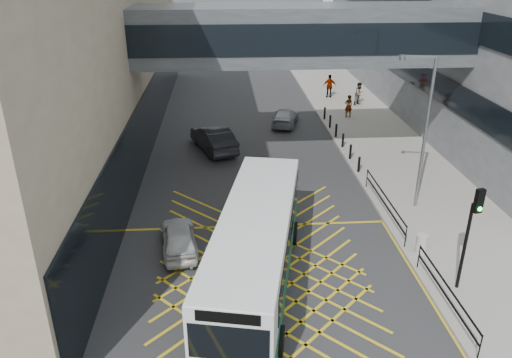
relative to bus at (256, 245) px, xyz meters
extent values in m
plane|color=#333335|center=(0.26, -0.21, -1.62)|extent=(120.00, 120.00, 0.00)
cube|color=black|center=(-5.70, 15.79, 0.38)|extent=(0.10, 41.50, 4.00)
cube|color=black|center=(12.22, 23.79, 2.38)|extent=(0.10, 43.50, 1.60)
cube|color=black|center=(12.22, 23.79, 6.38)|extent=(0.10, 43.50, 1.60)
cube|color=#43484D|center=(3.26, 11.79, 5.88)|extent=(20.00, 4.00, 3.00)
cube|color=black|center=(3.26, 9.77, 5.88)|extent=(19.50, 0.06, 1.60)
cube|color=black|center=(3.26, 13.81, 5.88)|extent=(19.50, 0.06, 1.60)
cube|color=gray|center=(9.26, 14.79, -1.54)|extent=(6.00, 54.00, 0.16)
cube|color=gold|center=(0.26, -0.21, -1.62)|extent=(12.00, 9.00, 0.01)
cube|color=silver|center=(-0.02, -0.11, 0.03)|extent=(4.56, 10.99, 2.63)
cube|color=#0E482E|center=(-0.02, -0.11, -1.12)|extent=(4.61, 11.04, 0.33)
cube|color=#0E482E|center=(-0.02, -0.11, -0.60)|extent=(4.63, 11.04, 0.21)
cube|color=black|center=(0.10, 0.46, 0.37)|extent=(4.34, 9.67, 1.02)
cube|color=black|center=(-1.11, -5.34, 0.28)|extent=(2.21, 0.53, 1.17)
cube|color=black|center=(-1.11, -5.36, 1.15)|extent=(1.73, 0.41, 0.34)
cube|color=silver|center=(-0.02, -0.11, 1.36)|extent=(4.52, 10.89, 0.10)
cube|color=black|center=(1.07, 5.14, -1.14)|extent=(2.41, 0.59, 0.29)
cylinder|color=black|center=(-1.94, -3.30, -1.14)|extent=(0.47, 1.01, 0.97)
cylinder|color=black|center=(0.47, -3.80, -1.14)|extent=(0.47, 1.01, 0.97)
cylinder|color=black|center=(-0.59, 3.19, -1.14)|extent=(0.47, 1.01, 0.97)
cylinder|color=black|center=(1.81, 2.69, -1.14)|extent=(0.47, 1.01, 0.97)
imported|color=silver|center=(-3.07, 2.48, -1.01)|extent=(2.09, 4.07, 1.24)
imported|color=black|center=(-1.73, 14.23, -0.84)|extent=(3.60, 5.40, 1.57)
imported|color=gray|center=(3.46, 19.15, -1.01)|extent=(2.65, 4.27, 1.23)
cylinder|color=black|center=(7.41, -1.07, 0.28)|extent=(0.15, 0.15, 3.49)
cube|color=black|center=(7.46, -1.29, 2.23)|extent=(0.32, 0.25, 0.87)
sphere|color=#19E533|center=(7.49, -1.39, 1.97)|extent=(0.20, 0.20, 0.16)
cylinder|color=slate|center=(8.22, 5.48, 2.16)|extent=(0.17, 0.17, 7.24)
cube|color=slate|center=(7.51, 5.61, 5.78)|extent=(1.44, 0.35, 0.09)
cylinder|color=slate|center=(6.80, 5.74, 5.71)|extent=(0.29, 0.29, 0.23)
cylinder|color=#ADA89E|center=(6.94, 1.34, -1.06)|extent=(0.47, 0.47, 0.81)
cube|color=black|center=(6.41, -2.21, -0.51)|extent=(0.05, 5.00, 0.05)
cube|color=black|center=(6.41, -2.21, -0.91)|extent=(0.05, 5.00, 0.05)
cube|color=black|center=(6.41, 4.79, -0.51)|extent=(0.05, 6.00, 0.05)
cube|color=black|center=(6.41, 4.79, -0.91)|extent=(0.05, 6.00, 0.05)
cylinder|color=black|center=(6.41, -4.71, -0.96)|extent=(0.04, 0.04, 1.00)
cylinder|color=black|center=(6.41, 0.29, -0.96)|extent=(0.04, 0.04, 1.00)
cylinder|color=black|center=(6.41, 1.79, -0.96)|extent=(0.04, 0.04, 1.00)
cylinder|color=black|center=(6.41, 7.79, -0.96)|extent=(0.04, 0.04, 1.00)
cylinder|color=black|center=(6.51, 9.79, -1.01)|extent=(0.14, 0.14, 0.90)
cylinder|color=black|center=(6.51, 11.79, -1.01)|extent=(0.14, 0.14, 0.90)
cylinder|color=black|center=(6.51, 13.79, -1.01)|extent=(0.14, 0.14, 0.90)
cylinder|color=black|center=(6.51, 15.79, -1.01)|extent=(0.14, 0.14, 0.90)
cylinder|color=black|center=(6.51, 17.79, -1.01)|extent=(0.14, 0.14, 0.90)
cylinder|color=black|center=(6.51, 19.79, -1.01)|extent=(0.14, 0.14, 0.90)
imported|color=gray|center=(8.38, 20.19, -0.62)|extent=(0.75, 0.60, 1.69)
imported|color=gray|center=(10.05, 23.43, -0.55)|extent=(1.03, 0.94, 1.84)
imported|color=gray|center=(8.11, 25.92, -0.49)|extent=(1.18, 0.62, 1.95)
camera|label=1|loc=(-1.08, -15.76, 9.81)|focal=35.00mm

